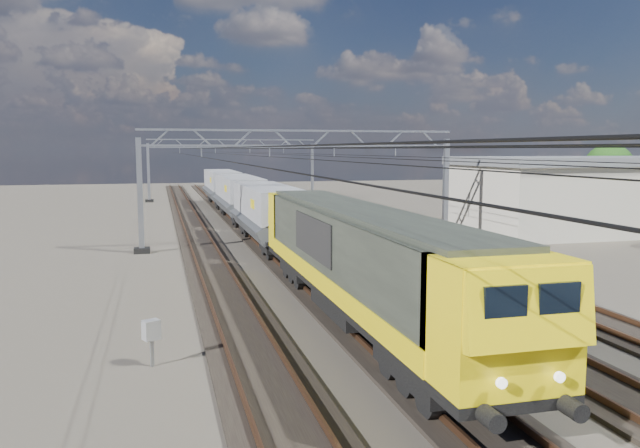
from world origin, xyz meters
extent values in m
plane|color=black|center=(0.00, 0.00, 0.00)|extent=(160.00, 160.00, 0.00)
cube|color=black|center=(-6.00, 0.00, 0.06)|extent=(2.60, 140.00, 0.12)
cube|color=brown|center=(-6.72, 0.00, 0.22)|extent=(0.08, 140.00, 0.16)
cube|color=brown|center=(-5.28, 0.00, 0.22)|extent=(0.08, 140.00, 0.16)
cube|color=black|center=(-2.00, 0.00, 0.06)|extent=(2.60, 140.00, 0.12)
cube|color=brown|center=(-2.72, 0.00, 0.22)|extent=(0.08, 140.00, 0.16)
cube|color=brown|center=(-1.28, 0.00, 0.22)|extent=(0.08, 140.00, 0.16)
cube|color=black|center=(2.00, 0.00, 0.06)|extent=(2.60, 140.00, 0.12)
cube|color=brown|center=(1.28, 0.00, 0.22)|extent=(0.08, 140.00, 0.16)
cube|color=brown|center=(2.72, 0.00, 0.22)|extent=(0.08, 140.00, 0.16)
cube|color=black|center=(6.00, 0.00, 0.06)|extent=(2.60, 140.00, 0.12)
cube|color=brown|center=(5.28, 0.00, 0.22)|extent=(0.08, 140.00, 0.16)
cube|color=brown|center=(6.72, 0.00, 0.22)|extent=(0.08, 140.00, 0.16)
cube|color=#92969F|center=(-9.50, 4.00, 3.30)|extent=(0.30, 0.30, 6.60)
cube|color=#92969F|center=(9.50, 4.00, 3.30)|extent=(0.30, 0.30, 6.60)
cube|color=black|center=(-9.50, 4.00, 0.15)|extent=(0.90, 0.90, 0.30)
cube|color=black|center=(9.50, 4.00, 0.15)|extent=(0.90, 0.90, 0.30)
cube|color=#92969F|center=(0.00, 4.00, 7.05)|extent=(19.30, 0.18, 0.12)
cube|color=#92969F|center=(0.00, 4.00, 6.15)|extent=(19.30, 0.18, 0.12)
cube|color=#92969F|center=(-8.31, 4.00, 6.60)|extent=(1.03, 0.10, 0.94)
cube|color=#92969F|center=(-5.94, 4.00, 6.60)|extent=(1.03, 0.10, 0.94)
cube|color=#92969F|center=(-3.56, 4.00, 6.60)|extent=(1.03, 0.10, 0.94)
cube|color=#92969F|center=(-1.19, 4.00, 6.60)|extent=(1.03, 0.10, 0.94)
cube|color=#92969F|center=(1.19, 4.00, 6.60)|extent=(1.03, 0.10, 0.94)
cube|color=#92969F|center=(3.56, 4.00, 6.60)|extent=(1.03, 0.10, 0.94)
cube|color=#92969F|center=(5.94, 4.00, 6.60)|extent=(1.03, 0.10, 0.94)
cube|color=#92969F|center=(8.31, 4.00, 6.60)|extent=(1.03, 0.10, 0.94)
cube|color=#92969F|center=(-6.00, 4.00, 5.82)|extent=(0.06, 0.06, 0.65)
cube|color=#92969F|center=(-2.00, 4.00, 5.82)|extent=(0.06, 0.06, 0.65)
cube|color=#92969F|center=(2.00, 4.00, 5.82)|extent=(0.06, 0.06, 0.65)
cube|color=#92969F|center=(6.00, 4.00, 5.82)|extent=(0.06, 0.06, 0.65)
cube|color=#92969F|center=(-9.50, 40.00, 3.30)|extent=(0.30, 0.30, 6.60)
cube|color=#92969F|center=(9.50, 40.00, 3.30)|extent=(0.30, 0.30, 6.60)
cube|color=black|center=(-9.50, 40.00, 0.15)|extent=(0.90, 0.90, 0.30)
cube|color=black|center=(9.50, 40.00, 0.15)|extent=(0.90, 0.90, 0.30)
cube|color=#92969F|center=(0.00, 40.00, 7.05)|extent=(19.30, 0.18, 0.12)
cube|color=#92969F|center=(0.00, 40.00, 6.15)|extent=(19.30, 0.18, 0.12)
cube|color=#92969F|center=(-8.31, 40.00, 6.60)|extent=(1.03, 0.10, 0.94)
cube|color=#92969F|center=(-5.94, 40.00, 6.60)|extent=(1.03, 0.10, 0.94)
cube|color=#92969F|center=(-3.56, 40.00, 6.60)|extent=(1.03, 0.10, 0.94)
cube|color=#92969F|center=(-1.19, 40.00, 6.60)|extent=(1.03, 0.10, 0.94)
cube|color=#92969F|center=(1.19, 40.00, 6.60)|extent=(1.03, 0.10, 0.94)
cube|color=#92969F|center=(3.56, 40.00, 6.60)|extent=(1.03, 0.10, 0.94)
cube|color=#92969F|center=(5.94, 40.00, 6.60)|extent=(1.03, 0.10, 0.94)
cube|color=#92969F|center=(8.31, 40.00, 6.60)|extent=(1.03, 0.10, 0.94)
cube|color=#92969F|center=(-6.00, 40.00, 5.82)|extent=(0.06, 0.06, 0.65)
cube|color=#92969F|center=(-2.00, 40.00, 5.82)|extent=(0.06, 0.06, 0.65)
cube|color=#92969F|center=(2.00, 40.00, 5.82)|extent=(0.06, 0.06, 0.65)
cube|color=#92969F|center=(6.00, 40.00, 5.82)|extent=(0.06, 0.06, 0.65)
cylinder|color=black|center=(-6.00, 8.00, 5.50)|extent=(0.03, 140.00, 0.03)
cylinder|color=black|center=(-6.00, 8.00, 6.00)|extent=(0.03, 140.00, 0.03)
cylinder|color=black|center=(-2.00, 8.00, 5.50)|extent=(0.03, 140.00, 0.03)
cylinder|color=black|center=(-2.00, 8.00, 6.00)|extent=(0.03, 140.00, 0.03)
cylinder|color=black|center=(2.00, 8.00, 5.50)|extent=(0.03, 140.00, 0.03)
cylinder|color=black|center=(2.00, 8.00, 6.00)|extent=(0.03, 140.00, 0.03)
cylinder|color=black|center=(6.00, 8.00, 5.50)|extent=(0.03, 140.00, 0.03)
cylinder|color=black|center=(6.00, 8.00, 6.00)|extent=(0.03, 140.00, 0.03)
cube|color=black|center=(-2.00, -19.56, 0.75)|extent=(2.20, 3.60, 0.60)
cube|color=black|center=(-2.00, -6.56, 0.75)|extent=(2.20, 3.60, 0.60)
cube|color=black|center=(-2.00, -13.06, 1.13)|extent=(2.65, 20.00, 0.25)
cube|color=black|center=(-2.00, -13.06, 0.75)|extent=(2.20, 4.50, 0.75)
cube|color=#282D25|center=(-2.00, -13.06, 2.55)|extent=(2.65, 17.00, 2.60)
cube|color=yellow|center=(-3.34, -13.06, 1.55)|extent=(0.04, 17.00, 0.60)
cube|color=yellow|center=(-0.66, -13.06, 1.55)|extent=(0.04, 17.00, 0.60)
cube|color=black|center=(-3.35, -12.06, 2.90)|extent=(0.05, 5.00, 1.40)
cube|color=black|center=(-0.65, -12.06, 2.90)|extent=(0.05, 5.00, 1.40)
cube|color=#282D25|center=(-2.00, -13.06, 3.92)|extent=(2.25, 18.00, 0.15)
cube|color=yellow|center=(-2.00, -22.16, 2.55)|extent=(2.65, 1.80, 2.60)
cube|color=yellow|center=(-2.00, -23.11, 3.05)|extent=(2.60, 0.46, 1.52)
cube|color=black|center=(-2.55, -23.21, 3.15)|extent=(0.85, 0.08, 0.75)
cube|color=black|center=(-1.45, -23.21, 3.15)|extent=(0.85, 0.08, 0.75)
cylinder|color=black|center=(-2.85, -23.36, 1.15)|extent=(0.36, 0.50, 0.36)
cylinder|color=black|center=(-1.15, -23.36, 1.15)|extent=(0.36, 0.50, 0.36)
cylinder|color=white|center=(-2.60, -23.26, 1.75)|extent=(0.20, 0.08, 0.20)
cylinder|color=white|center=(-1.40, -23.26, 1.75)|extent=(0.20, 0.08, 0.20)
cube|color=yellow|center=(-2.00, -3.96, 2.55)|extent=(2.65, 1.80, 2.60)
cube|color=yellow|center=(-2.00, -3.01, 3.05)|extent=(2.60, 0.46, 1.52)
cube|color=black|center=(-2.55, -2.91, 3.15)|extent=(0.85, 0.08, 0.75)
cube|color=black|center=(-1.45, -2.91, 3.15)|extent=(0.85, 0.08, 0.75)
cylinder|color=black|center=(-2.85, -2.76, 1.15)|extent=(0.36, 0.50, 0.36)
cylinder|color=black|center=(-1.15, -2.76, 1.15)|extent=(0.36, 0.50, 0.36)
cylinder|color=white|center=(-2.60, -2.86, 1.75)|extent=(0.20, 0.08, 0.20)
cylinder|color=white|center=(-1.40, -2.86, 1.75)|extent=(0.20, 0.08, 0.20)
cube|color=black|center=(-2.00, 0.14, 0.72)|extent=(2.20, 2.60, 0.55)
cube|color=black|center=(-2.00, 9.14, 0.72)|extent=(2.20, 2.60, 0.55)
cube|color=black|center=(-2.00, 4.64, 1.08)|extent=(2.40, 13.00, 0.20)
cube|color=gray|center=(-2.00, 4.64, 2.80)|extent=(2.80, 12.00, 1.80)
cube|color=#4B4F53|center=(-2.95, 4.64, 1.55)|extent=(1.48, 12.00, 1.36)
cube|color=#4B4F53|center=(-1.05, 4.64, 1.55)|extent=(1.48, 12.00, 1.36)
cube|color=yellow|center=(-3.42, 1.64, 2.90)|extent=(0.04, 1.20, 0.50)
cube|color=black|center=(-2.00, 14.34, 0.72)|extent=(2.20, 2.60, 0.55)
cube|color=black|center=(-2.00, 23.34, 0.72)|extent=(2.20, 2.60, 0.55)
cube|color=black|center=(-2.00, 18.84, 1.08)|extent=(2.40, 13.00, 0.20)
cube|color=gray|center=(-2.00, 18.84, 2.80)|extent=(2.80, 12.00, 1.80)
cube|color=#4B4F53|center=(-2.95, 18.84, 1.55)|extent=(1.48, 12.00, 1.36)
cube|color=#4B4F53|center=(-1.05, 18.84, 1.55)|extent=(1.48, 12.00, 1.36)
cube|color=yellow|center=(-3.42, 15.84, 2.90)|extent=(0.04, 1.20, 0.50)
cube|color=black|center=(-2.00, 28.54, 0.72)|extent=(2.20, 2.60, 0.55)
cube|color=black|center=(-2.00, 37.54, 0.72)|extent=(2.20, 2.60, 0.55)
cube|color=black|center=(-2.00, 33.04, 1.08)|extent=(2.40, 13.00, 0.20)
cube|color=gray|center=(-2.00, 33.04, 2.80)|extent=(2.80, 12.00, 1.80)
cube|color=#4B4F53|center=(-2.95, 33.04, 1.55)|extent=(1.48, 12.00, 1.36)
cube|color=#4B4F53|center=(-1.05, 33.04, 1.55)|extent=(1.48, 12.00, 1.36)
cube|color=yellow|center=(-3.42, 30.04, 2.90)|extent=(0.04, 1.20, 0.50)
cube|color=#92969F|center=(-8.78, -15.70, 0.38)|extent=(0.11, 0.11, 0.76)
cube|color=#A2A4AA|center=(-8.78, -15.70, 1.03)|extent=(0.53, 0.48, 0.54)
cube|color=beige|center=(22.00, 6.00, 2.40)|extent=(18.00, 10.00, 4.80)
cube|color=slate|center=(22.00, 6.00, 5.10)|extent=(18.60, 10.60, 0.60)
cylinder|color=#342817|center=(30.00, 14.00, 1.53)|extent=(0.70, 0.70, 3.06)
sphere|color=#173D10|center=(30.00, 14.00, 4.29)|extent=(4.29, 4.29, 4.29)
sphere|color=#173D10|center=(31.20, 13.20, 3.67)|extent=(3.06, 3.06, 3.06)
camera|label=1|loc=(-8.48, -32.88, 5.93)|focal=35.00mm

